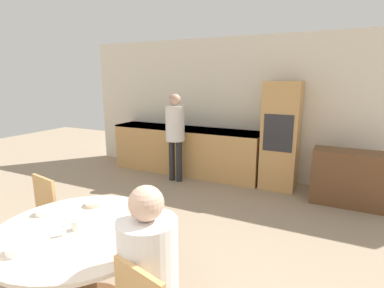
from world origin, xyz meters
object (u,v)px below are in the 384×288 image
object	(u,v)px
person_seated	(146,274)
bowl_far	(43,212)
dining_table	(83,253)
bowl_near	(95,203)
chair_far_left	(38,218)
cup	(76,225)
person_standing	(175,128)
sideboard	(350,178)
oven_unit	(281,136)
bowl_centre	(18,249)

from	to	relation	value
person_seated	bowl_far	size ratio (longest dim) A/B	9.68
dining_table	bowl_near	bearing A→B (deg)	120.38
chair_far_left	cup	world-z (taller)	chair_far_left
person_standing	bowl_near	xyz separation A→B (m)	(0.70, -2.73, -0.23)
sideboard	bowl_near	world-z (taller)	sideboard
sideboard	chair_far_left	distance (m)	4.14
oven_unit	bowl_near	bearing A→B (deg)	-108.03
bowl_centre	oven_unit	bearing A→B (deg)	76.60
cup	bowl_near	size ratio (longest dim) A/B	0.47
sideboard	bowl_centre	size ratio (longest dim) A/B	6.72
person_standing	bowl_centre	distance (m)	3.62
chair_far_left	bowl_far	bearing A→B (deg)	-17.82
oven_unit	person_seated	size ratio (longest dim) A/B	1.43
bowl_near	bowl_centre	world-z (taller)	bowl_centre
dining_table	cup	size ratio (longest dim) A/B	17.20
bowl_near	person_standing	bearing A→B (deg)	104.39
oven_unit	bowl_near	distance (m)	3.42
sideboard	person_seated	bearing A→B (deg)	-108.37
sideboard	person_standing	bearing A→B (deg)	-175.91
cup	sideboard	bearing A→B (deg)	59.82
sideboard	person_seated	xyz separation A→B (m)	(-1.17, -3.53, 0.32)
dining_table	bowl_near	size ratio (longest dim) A/B	8.10
dining_table	person_standing	distance (m)	3.27
dining_table	bowl_far	xyz separation A→B (m)	(-0.47, 0.04, 0.24)
dining_table	person_standing	size ratio (longest dim) A/B	0.82
oven_unit	cup	size ratio (longest dim) A/B	23.76
bowl_far	chair_far_left	bearing A→B (deg)	151.20
bowl_centre	person_seated	bearing A→B (deg)	12.83
cup	bowl_far	xyz separation A→B (m)	(-0.45, 0.07, -0.01)
bowl_near	bowl_centre	distance (m)	0.80
cup	dining_table	bearing A→B (deg)	61.72
chair_far_left	bowl_near	xyz separation A→B (m)	(0.67, 0.10, 0.25)
person_standing	cup	xyz separation A→B (m)	(0.90, -3.14, -0.21)
bowl_near	dining_table	bearing A→B (deg)	-59.62
chair_far_left	bowl_centre	size ratio (longest dim) A/B	5.78
cup	bowl_centre	xyz separation A→B (m)	(-0.10, -0.39, -0.01)
bowl_near	bowl_far	world-z (taller)	bowl_far
sideboard	cup	size ratio (longest dim) A/B	13.87
chair_far_left	dining_table	bearing A→B (deg)	-5.73
chair_far_left	cup	bearing A→B (deg)	-7.98
oven_unit	sideboard	world-z (taller)	oven_unit
cup	bowl_far	world-z (taller)	cup
sideboard	person_standing	distance (m)	2.91
oven_unit	dining_table	distance (m)	3.74
bowl_near	bowl_far	bearing A→B (deg)	-127.71
dining_table	bowl_near	xyz separation A→B (m)	(-0.22, 0.37, 0.23)
dining_table	bowl_far	size ratio (longest dim) A/B	10.01
person_standing	cup	distance (m)	3.27
bowl_far	dining_table	bearing A→B (deg)	-4.76
oven_unit	person_seated	distance (m)	3.85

